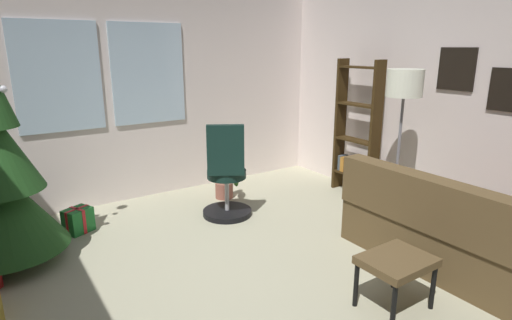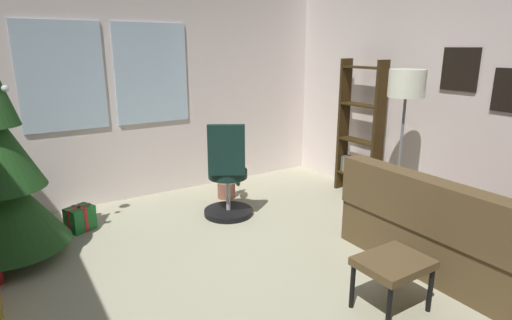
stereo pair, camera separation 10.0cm
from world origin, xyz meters
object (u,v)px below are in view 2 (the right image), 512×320
(couch, at_px, (470,239))
(footstool, at_px, (393,266))
(office_chair, at_px, (228,181))
(potted_plant, at_px, (228,181))
(floor_lamp, at_px, (406,94))
(gift_box_green, at_px, (80,219))
(holiday_tree, at_px, (1,176))
(bookshelf, at_px, (359,138))

(couch, xyz_separation_m, footstool, (-0.99, -0.01, 0.05))
(office_chair, bearing_deg, potted_plant, 61.33)
(office_chair, relative_size, potted_plant, 1.85)
(couch, relative_size, footstool, 3.81)
(couch, distance_m, floor_lamp, 1.54)
(footstool, relative_size, gift_box_green, 1.56)
(holiday_tree, height_order, potted_plant, holiday_tree)
(couch, bearing_deg, floor_lamp, 73.52)
(floor_lamp, bearing_deg, holiday_tree, 160.53)
(holiday_tree, xyz_separation_m, office_chair, (2.13, -0.14, -0.38))
(footstool, distance_m, gift_box_green, 3.17)
(holiday_tree, relative_size, floor_lamp, 1.46)
(floor_lamp, bearing_deg, gift_box_green, 150.72)
(holiday_tree, distance_m, gift_box_green, 1.01)
(couch, bearing_deg, bookshelf, 71.63)
(footstool, relative_size, office_chair, 0.46)
(couch, distance_m, bookshelf, 2.09)
(holiday_tree, relative_size, office_chair, 2.23)
(couch, distance_m, office_chair, 2.45)
(holiday_tree, relative_size, bookshelf, 1.40)
(footstool, xyz_separation_m, gift_box_green, (-1.66, 2.69, -0.22))
(footstool, distance_m, floor_lamp, 1.96)
(holiday_tree, bearing_deg, couch, -34.94)
(couch, height_order, potted_plant, couch)
(gift_box_green, height_order, floor_lamp, floor_lamp)
(office_chair, distance_m, floor_lamp, 2.09)
(holiday_tree, distance_m, bookshelf, 3.95)
(potted_plant, bearing_deg, floor_lamp, -54.61)
(footstool, distance_m, potted_plant, 2.70)
(bookshelf, bearing_deg, office_chair, 172.88)
(gift_box_green, distance_m, floor_lamp, 3.62)
(couch, height_order, floor_lamp, floor_lamp)
(couch, distance_m, gift_box_green, 3.77)
(couch, distance_m, holiday_tree, 4.04)
(gift_box_green, bearing_deg, couch, -45.37)
(office_chair, bearing_deg, footstool, -85.45)
(couch, height_order, bookshelf, bookshelf)
(floor_lamp, distance_m, potted_plant, 2.35)
(couch, relative_size, bookshelf, 1.11)
(holiday_tree, bearing_deg, office_chair, -3.70)
(gift_box_green, height_order, bookshelf, bookshelf)
(footstool, bearing_deg, couch, 0.40)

